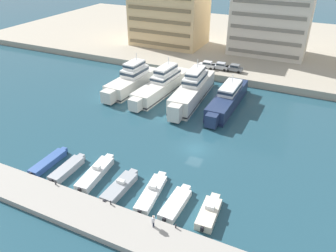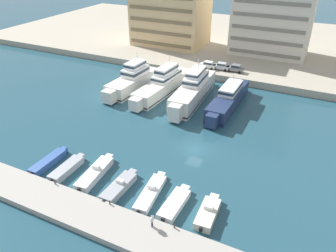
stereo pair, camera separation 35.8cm
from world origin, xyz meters
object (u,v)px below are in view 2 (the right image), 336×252
Objects in this scene: pedestrian_near_edge at (152,220)px; motorboat_white_center at (151,192)px; car_silver_left at (221,66)px; yacht_ivory_mid_left at (193,90)px; motorboat_grey_left at (67,168)px; car_grey_mid_left at (235,68)px; motorboat_grey_center_left at (119,186)px; motorboat_white_mid_left at (95,173)px; motorboat_blue_far_left at (49,161)px; yacht_ivory_far_left at (133,80)px; yacht_navy_center_left at (228,99)px; car_white_far_left at (208,65)px; motorboat_white_center_right at (175,204)px; motorboat_cream_mid_right at (208,213)px; yacht_ivory_left at (163,84)px.

motorboat_white_center is at bearing 119.88° from pedestrian_near_edge.
car_silver_left is at bearing 96.33° from motorboat_white_center.
yacht_ivory_mid_left is 16.15m from car_silver_left.
motorboat_grey_left is (-7.52, -31.03, -1.87)m from yacht_ivory_mid_left.
motorboat_grey_center_left is at bearing -93.36° from car_grey_mid_left.
motorboat_white_mid_left is 5.03× the size of pedestrian_near_edge.
motorboat_grey_center_left is 0.88× the size of motorboat_white_center.
yacht_ivory_mid_left is 32.90m from motorboat_blue_far_left.
yacht_ivory_far_left is 0.90× the size of yacht_navy_center_left.
pedestrian_near_edge is at bearing -60.12° from motorboat_white_center.
motorboat_grey_left is 0.81× the size of motorboat_white_mid_left.
yacht_ivory_far_left reaches higher than yacht_navy_center_left.
car_white_far_left is (-4.06, 46.65, 2.13)m from motorboat_grey_center_left.
motorboat_white_center_right is (17.47, 0.28, -0.06)m from motorboat_grey_left.
motorboat_white_mid_left is 2.13× the size of car_silver_left.
motorboat_grey_center_left reaches higher than motorboat_blue_far_left.
yacht_ivory_far_left reaches higher than motorboat_grey_center_left.
motorboat_cream_mid_right is at bearing 1.36° from motorboat_grey_left.
motorboat_grey_left is 48.84m from car_grey_mid_left.
motorboat_white_center is 2.07× the size of car_white_far_left.
yacht_ivory_mid_left is 36.94m from pedestrian_near_edge.
yacht_ivory_far_left is 2.85× the size of motorboat_cream_mid_right.
motorboat_white_center is (6.10, -30.13, -1.96)m from yacht_ivory_mid_left.
motorboat_white_center_right is at bearing -9.28° from motorboat_white_center.
car_white_far_left is at bearing 102.81° from pedestrian_near_edge.
motorboat_white_center_right is at bearing -50.97° from yacht_ivory_far_left.
car_white_far_left is at bearing 109.94° from motorboat_cream_mid_right.
motorboat_grey_left is at bearing -176.19° from motorboat_white_center.
yacht_ivory_mid_left is at bearing 69.84° from motorboat_blue_far_left.
pedestrian_near_edge reaches higher than motorboat_grey_center_left.
motorboat_grey_center_left is at bearing -86.82° from yacht_ivory_mid_left.
yacht_ivory_mid_left is 16.87m from car_grey_mid_left.
yacht_ivory_mid_left is at bearing 76.38° from motorboat_grey_left.
yacht_ivory_mid_left reaches higher than motorboat_blue_far_left.
car_silver_left is (8.50, 47.15, 2.15)m from motorboat_grey_left.
yacht_ivory_left is 3.13× the size of motorboat_white_center_right.
motorboat_blue_far_left is at bearing -83.79° from yacht_ivory_far_left.
car_silver_left reaches higher than motorboat_grey_center_left.
car_white_far_left is (5.19, 46.58, 2.15)m from motorboat_grey_left.
yacht_ivory_mid_left reaches higher than motorboat_white_mid_left.
car_white_far_left is at bearing 122.84° from yacht_navy_center_left.
motorboat_white_mid_left is 46.39m from car_silver_left.
yacht_ivory_left is at bearing 114.70° from pedestrian_near_edge.
car_silver_left reaches higher than motorboat_white_center.
yacht_ivory_mid_left is 3.09× the size of motorboat_grey_left.
yacht_ivory_mid_left is 2.58× the size of motorboat_white_center.
motorboat_cream_mid_right is at bearing -55.12° from yacht_ivory_left.
motorboat_cream_mid_right reaches higher than motorboat_white_center_right.
motorboat_blue_far_left is at bearing -179.29° from motorboat_cream_mid_right.
pedestrian_near_edge reaches higher than motorboat_blue_far_left.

